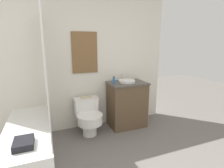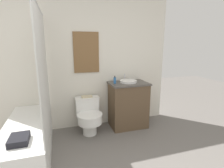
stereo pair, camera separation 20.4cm
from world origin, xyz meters
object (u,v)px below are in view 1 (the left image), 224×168
(toilet, at_px, (88,116))
(book_on_tank, at_px, (86,97))
(soap_bottle, at_px, (114,80))
(sink, at_px, (127,81))

(toilet, distance_m, book_on_tank, 0.33)
(soap_bottle, bearing_deg, sink, 1.97)
(soap_bottle, relative_size, book_on_tank, 0.73)
(soap_bottle, height_order, book_on_tank, soap_bottle)
(soap_bottle, bearing_deg, toilet, -174.63)
(toilet, bearing_deg, sink, 4.19)
(book_on_tank, bearing_deg, soap_bottle, -11.65)
(book_on_tank, bearing_deg, toilet, -90.00)
(toilet, bearing_deg, book_on_tank, 90.00)
(sink, bearing_deg, toilet, -175.81)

